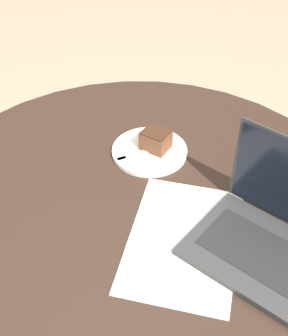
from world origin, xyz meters
The scene contains 7 objects.
dining_table centered at (0.00, 0.00, 0.60)m, with size 1.26×1.26×0.72m.
paper_document centered at (-0.07, -0.14, 0.72)m, with size 0.40×0.28×0.00m.
plate centered at (0.23, 0.04, 0.73)m, with size 0.22×0.22×0.01m.
cake_slice centered at (0.24, 0.02, 0.76)m, with size 0.08×0.09×0.06m.
fork centered at (0.19, 0.06, 0.74)m, with size 0.13×0.14×0.00m.
water_glass centered at (0.15, -0.35, 0.77)m, with size 0.06×0.06×0.10m.
laptop centered at (-0.03, -0.33, 0.77)m, with size 0.35×0.38×0.26m.
Camera 1 is at (-0.79, -0.26, 1.60)m, focal length 50.00 mm.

